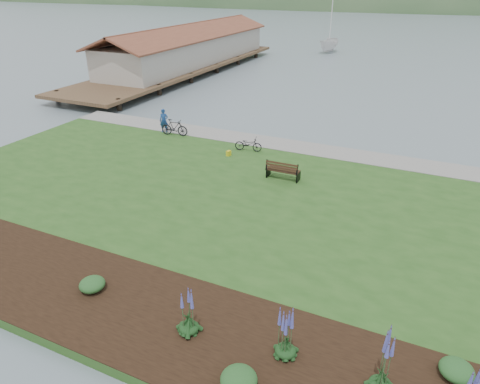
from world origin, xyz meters
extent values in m
plane|color=slate|center=(0.00, 0.00, 0.00)|extent=(600.00, 600.00, 0.00)
cube|color=#254E1B|center=(0.00, -2.00, 0.20)|extent=(34.00, 20.00, 0.40)
cube|color=gray|center=(0.00, 6.90, 0.42)|extent=(34.00, 2.20, 0.03)
cube|color=black|center=(3.00, -9.80, 0.42)|extent=(24.00, 4.40, 0.04)
cube|color=#4C3826|center=(-20.00, 26.00, 0.85)|extent=(8.00, 36.00, 0.30)
cube|color=#B2ADA3|center=(-20.00, 28.00, 2.50)|extent=(6.40, 28.00, 3.00)
cube|color=black|center=(1.15, 1.91, 0.89)|extent=(1.76, 0.63, 0.05)
cube|color=black|center=(1.15, 1.58, 1.22)|extent=(1.75, 0.18, 0.55)
cube|color=black|center=(0.30, 1.91, 0.64)|extent=(0.07, 0.60, 0.48)
cube|color=black|center=(2.01, 1.92, 0.64)|extent=(0.07, 0.60, 0.48)
imported|color=navy|center=(-9.07, 5.82, 1.37)|extent=(0.83, 0.71, 1.93)
imported|color=black|center=(-2.23, 4.93, 0.85)|extent=(0.90, 1.80, 0.90)
imported|color=black|center=(-8.02, 5.50, 0.97)|extent=(0.85, 1.95, 1.14)
imported|color=silver|center=(-8.27, 48.82, 0.00)|extent=(10.02, 10.17, 24.48)
cube|color=gold|center=(-2.99, 3.67, 0.56)|extent=(0.26, 0.33, 0.32)
ellipsoid|color=#133415|center=(2.34, -9.94, 0.59)|extent=(0.62, 0.62, 0.31)
cone|color=#43479C|center=(2.34, -9.94, 1.47)|extent=(0.32, 0.32, 1.45)
ellipsoid|color=#133415|center=(5.31, -9.56, 0.59)|extent=(0.62, 0.62, 0.31)
cone|color=#43479C|center=(5.31, -9.56, 1.56)|extent=(0.40, 0.40, 1.63)
ellipsoid|color=#133415|center=(7.95, -9.60, 0.59)|extent=(0.62, 0.62, 0.31)
cone|color=#43479C|center=(7.95, -9.60, 1.63)|extent=(0.36, 0.36, 1.76)
cone|color=#43479C|center=(10.04, -9.44, 1.51)|extent=(0.36, 0.36, 1.51)
ellipsoid|color=#1E4C21|center=(-1.71, -9.64, 0.66)|extent=(0.89, 0.89, 0.44)
ellipsoid|color=#1E4C21|center=(4.55, -11.08, 0.69)|extent=(0.99, 0.99, 0.50)
ellipsoid|color=#1E4C21|center=(9.75, -8.33, 0.67)|extent=(0.92, 0.92, 0.46)
camera|label=1|loc=(7.85, -18.17, 10.12)|focal=32.00mm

